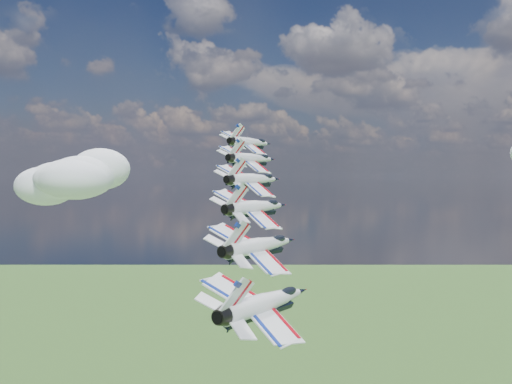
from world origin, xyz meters
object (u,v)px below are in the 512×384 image
Objects in this scene: jet_2 at (255,179)px; jet_5 at (267,302)px; jet_0 at (251,142)px; jet_4 at (261,245)px; jet_1 at (253,159)px; jet_3 at (257,207)px.

jet_2 reaches higher than jet_5.
jet_5 is at bearing -52.90° from jet_0.
jet_0 is 47.31m from jet_4.
jet_5 is at bearing -52.90° from jet_1.
jet_0 reaches higher than jet_3.
jet_1 is at bearing 127.10° from jet_3.
jet_4 is at bearing -52.90° from jet_3.
jet_4 is (22.08, -25.97, -9.86)m from jet_1.
jet_1 is 1.00× the size of jet_2.
jet_0 is 1.00× the size of jet_2.
jet_0 is 59.14m from jet_5.
jet_0 is 1.00× the size of jet_3.
jet_3 is at bearing -52.90° from jet_1.
jet_2 is 23.66m from jet_4.
jet_1 reaches higher than jet_4.
jet_5 is (7.36, -8.66, -3.29)m from jet_4.
jet_4 is (7.36, -8.66, -3.29)m from jet_3.
jet_1 is (7.36, -8.66, -3.29)m from jet_0.
jet_3 is at bearing 127.10° from jet_4.
jet_1 reaches higher than jet_3.
jet_5 is at bearing -52.90° from jet_2.
jet_2 is 1.00× the size of jet_3.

